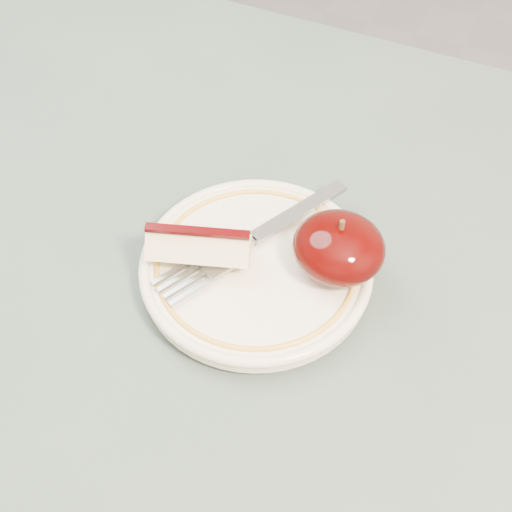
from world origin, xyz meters
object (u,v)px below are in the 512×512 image
at_px(plate, 256,267).
at_px(apple_half, 339,248).
at_px(table, 178,426).
at_px(fork, 252,240).

xyz_separation_m(plate, apple_half, (0.06, 0.02, 0.03)).
relative_size(table, plate, 4.95).
distance_m(table, fork, 0.16).
distance_m(apple_half, fork, 0.07).
xyz_separation_m(plate, fork, (-0.01, 0.02, 0.01)).
xyz_separation_m(apple_half, fork, (-0.07, -0.01, -0.02)).
bearing_deg(fork, apple_half, -56.50).
relative_size(plate, apple_half, 2.58).
height_order(table, fork, fork).
distance_m(plate, fork, 0.02).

